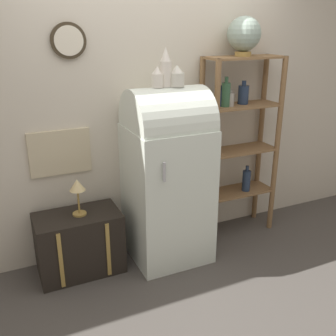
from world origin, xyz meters
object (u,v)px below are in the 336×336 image
object	(u,v)px
refrigerator	(167,173)
suitcase_trunk	(79,243)
vase_right	(177,77)
globe	(244,34)
desk_lamp	(77,189)
vase_center	(166,68)
vase_left	(157,78)

from	to	relation	value
refrigerator	suitcase_trunk	bearing A→B (deg)	174.69
suitcase_trunk	vase_right	xyz separation A→B (m)	(0.84, -0.09, 1.32)
globe	desk_lamp	size ratio (longest dim) A/B	1.09
refrigerator	desk_lamp	world-z (taller)	refrigerator
suitcase_trunk	globe	world-z (taller)	globe
vase_center	vase_right	xyz separation A→B (m)	(0.09, -0.02, -0.06)
globe	vase_right	xyz separation A→B (m)	(-0.71, -0.15, -0.30)
suitcase_trunk	vase_left	distance (m)	1.48
refrigerator	globe	world-z (taller)	globe
suitcase_trunk	globe	distance (m)	2.25
vase_center	vase_right	distance (m)	0.11
vase_center	desk_lamp	xyz separation A→B (m)	(-0.74, 0.06, -0.90)
vase_left	vase_center	xyz separation A→B (m)	(0.07, 0.01, 0.06)
desk_lamp	suitcase_trunk	bearing A→B (deg)	165.69
vase_left	vase_center	world-z (taller)	vase_center
vase_right	desk_lamp	world-z (taller)	vase_right
globe	vase_right	bearing A→B (deg)	-168.01
vase_right	desk_lamp	distance (m)	1.17
vase_center	desk_lamp	distance (m)	1.16
refrigerator	vase_left	xyz separation A→B (m)	(-0.08, 0.00, 0.79)
vase_left	desk_lamp	bearing A→B (deg)	174.52
suitcase_trunk	vase_right	world-z (taller)	vase_right
vase_right	desk_lamp	size ratio (longest dim) A/B	0.54
vase_left	vase_right	size ratio (longest dim) A/B	0.98
vase_center	vase_left	bearing A→B (deg)	-173.93
suitcase_trunk	vase_left	world-z (taller)	vase_left
suitcase_trunk	vase_center	size ratio (longest dim) A/B	2.27
vase_center	globe	bearing A→B (deg)	9.05
suitcase_trunk	desk_lamp	bearing A→B (deg)	-14.31
refrigerator	desk_lamp	xyz separation A→B (m)	(-0.75, 0.07, -0.04)
vase_center	vase_right	size ratio (longest dim) A/B	1.84
vase_left	desk_lamp	size ratio (longest dim) A/B	0.53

